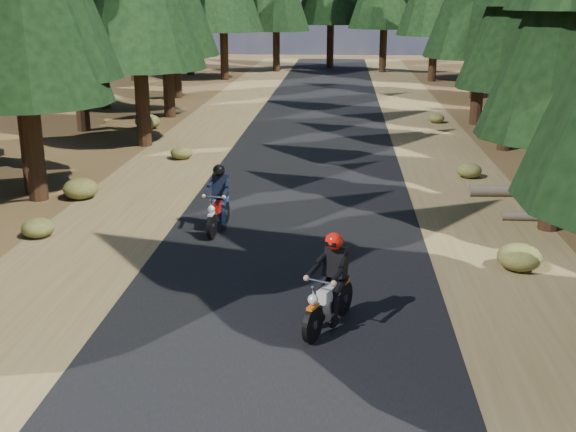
% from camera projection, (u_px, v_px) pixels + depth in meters
% --- Properties ---
extents(ground, '(120.00, 120.00, 0.00)m').
position_uv_depth(ground, '(282.00, 295.00, 13.53)').
color(ground, '#402B16').
rests_on(ground, ground).
extents(road, '(6.00, 100.00, 0.01)m').
position_uv_depth(road, '(298.00, 217.00, 18.30)').
color(road, black).
rests_on(road, ground).
extents(shoulder_l, '(3.20, 100.00, 0.01)m').
position_uv_depth(shoulder_l, '(121.00, 214.00, 18.63)').
color(shoulder_l, brown).
rests_on(shoulder_l, ground).
extents(shoulder_r, '(3.20, 100.00, 0.01)m').
position_uv_depth(shoulder_r, '(482.00, 222.00, 17.97)').
color(shoulder_r, brown).
rests_on(shoulder_r, ground).
extents(log_near, '(5.09, 0.57, 0.32)m').
position_uv_depth(log_near, '(561.00, 191.00, 20.19)').
color(log_near, '#4C4233').
rests_on(log_near, ground).
extents(understory_shrubs, '(16.39, 23.16, 0.68)m').
position_uv_depth(understory_shrubs, '(321.00, 166.00, 22.71)').
color(understory_shrubs, '#474C1E').
rests_on(understory_shrubs, ground).
extents(rider_lead, '(1.25, 1.90, 1.64)m').
position_uv_depth(rider_lead, '(329.00, 298.00, 12.02)').
color(rider_lead, beige).
rests_on(rider_lead, road).
extents(rider_follow, '(0.72, 1.84, 1.60)m').
position_uv_depth(rider_follow, '(218.00, 210.00, 17.05)').
color(rider_follow, '#9C120A').
rests_on(rider_follow, road).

